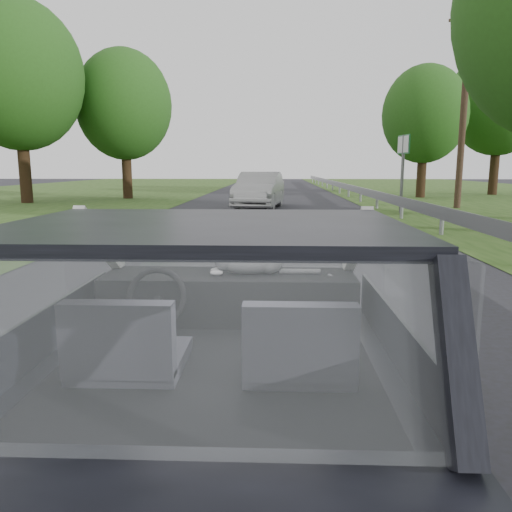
# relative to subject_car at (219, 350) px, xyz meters

# --- Properties ---
(ground) EXTENTS (140.00, 140.00, 0.00)m
(ground) POSITION_rel_subject_car_xyz_m (0.00, 0.00, -0.72)
(ground) COLOR black
(ground) RESTS_ON ground
(subject_car) EXTENTS (1.80, 4.00, 1.45)m
(subject_car) POSITION_rel_subject_car_xyz_m (0.00, 0.00, 0.00)
(subject_car) COLOR black
(subject_car) RESTS_ON ground
(dashboard) EXTENTS (1.58, 0.45, 0.30)m
(dashboard) POSITION_rel_subject_car_xyz_m (0.00, 0.62, 0.12)
(dashboard) COLOR black
(dashboard) RESTS_ON subject_car
(driver_seat) EXTENTS (0.50, 0.72, 0.42)m
(driver_seat) POSITION_rel_subject_car_xyz_m (-0.40, -0.29, 0.16)
(driver_seat) COLOR black
(driver_seat) RESTS_ON subject_car
(passenger_seat) EXTENTS (0.50, 0.72, 0.42)m
(passenger_seat) POSITION_rel_subject_car_xyz_m (0.40, -0.29, 0.16)
(passenger_seat) COLOR black
(passenger_seat) RESTS_ON subject_car
(steering_wheel) EXTENTS (0.36, 0.36, 0.04)m
(steering_wheel) POSITION_rel_subject_car_xyz_m (-0.40, 0.33, 0.20)
(steering_wheel) COLOR black
(steering_wheel) RESTS_ON dashboard
(cat) EXTENTS (0.55, 0.22, 0.24)m
(cat) POSITION_rel_subject_car_xyz_m (0.13, 0.62, 0.35)
(cat) COLOR gray
(cat) RESTS_ON dashboard
(guardrail) EXTENTS (0.05, 90.00, 0.32)m
(guardrail) POSITION_rel_subject_car_xyz_m (4.30, 10.00, -0.15)
(guardrail) COLOR #939497
(guardrail) RESTS_ON ground
(other_car) EXTENTS (2.30, 4.68, 1.48)m
(other_car) POSITION_rel_subject_car_xyz_m (-0.37, 18.02, 0.02)
(other_car) COLOR #ADADAD
(other_car) RESTS_ON ground
(highway_sign) EXTENTS (0.24, 1.13, 2.82)m
(highway_sign) POSITION_rel_subject_car_xyz_m (4.91, 16.13, 0.68)
(highway_sign) COLOR #216935
(highway_sign) RESTS_ON ground
(utility_pole) EXTENTS (0.35, 0.35, 8.09)m
(utility_pole) POSITION_rel_subject_car_xyz_m (7.79, 18.45, 3.32)
(utility_pole) COLOR #51392C
(utility_pole) RESTS_ON ground
(tree_2) EXTENTS (5.53, 5.53, 6.92)m
(tree_2) POSITION_rel_subject_car_xyz_m (8.37, 25.84, 2.74)
(tree_2) COLOR #265819
(tree_2) RESTS_ON ground
(tree_3) EXTENTS (6.15, 6.15, 8.66)m
(tree_3) POSITION_rel_subject_car_xyz_m (13.56, 28.78, 3.61)
(tree_3) COLOR #265819
(tree_3) RESTS_ON ground
(tree_5) EXTENTS (7.38, 7.38, 8.91)m
(tree_5) POSITION_rel_subject_car_xyz_m (-11.45, 20.78, 3.73)
(tree_5) COLOR #265819
(tree_5) RESTS_ON ground
(tree_6) EXTENTS (6.60, 6.60, 7.53)m
(tree_6) POSITION_rel_subject_car_xyz_m (-7.68, 24.35, 3.04)
(tree_6) COLOR #265819
(tree_6) RESTS_ON ground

